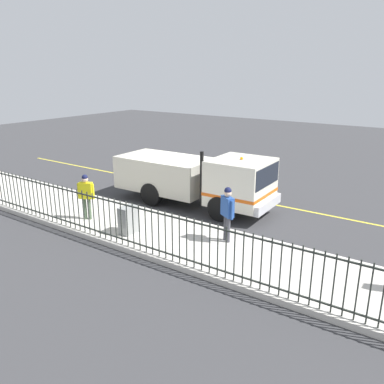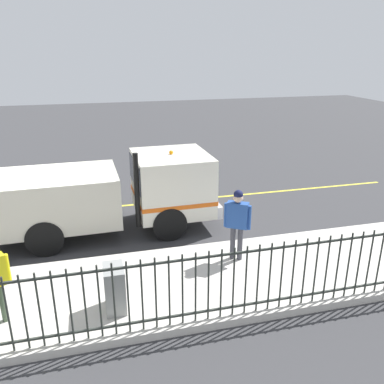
# 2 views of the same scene
# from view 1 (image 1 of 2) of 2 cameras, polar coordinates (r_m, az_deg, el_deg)

# --- Properties ---
(ground_plane) EXTENTS (59.58, 59.58, 0.00)m
(ground_plane) POSITION_cam_1_polar(r_m,az_deg,el_deg) (17.07, -3.67, -1.22)
(ground_plane) COLOR #38383A
(ground_plane) RESTS_ON ground
(sidewalk_slab) EXTENTS (3.18, 27.08, 0.17)m
(sidewalk_slab) POSITION_cam_1_polar(r_m,az_deg,el_deg) (14.83, -11.31, -4.08)
(sidewalk_slab) COLOR beige
(sidewalk_slab) RESTS_ON ground
(lane_marking) EXTENTS (0.12, 24.38, 0.01)m
(lane_marking) POSITION_cam_1_polar(r_m,az_deg,el_deg) (18.69, 0.32, 0.46)
(lane_marking) COLOR yellow
(lane_marking) RESTS_ON ground
(work_truck) EXTENTS (2.37, 6.86, 2.53)m
(work_truck) POSITION_cam_1_polar(r_m,az_deg,el_deg) (15.95, 1.27, 2.19)
(work_truck) COLOR silver
(work_truck) RESTS_ON ground
(worker_standing) EXTENTS (0.46, 0.57, 1.79)m
(worker_standing) POSITION_cam_1_polar(r_m,az_deg,el_deg) (12.31, 5.14, -2.40)
(worker_standing) COLOR #264C99
(worker_standing) RESTS_ON sidewalk_slab
(pedestrian_distant) EXTENTS (0.41, 0.56, 1.68)m
(pedestrian_distant) POSITION_cam_1_polar(r_m,az_deg,el_deg) (14.64, -15.09, -0.02)
(pedestrian_distant) COLOR yellow
(pedestrian_distant) RESTS_ON sidewalk_slab
(iron_fence) EXTENTS (0.04, 23.06, 1.45)m
(iron_fence) POSITION_cam_1_polar(r_m,az_deg,el_deg) (13.67, -15.77, -2.59)
(iron_fence) COLOR #2D332D
(iron_fence) RESTS_ON sidewalk_slab
(utility_cabinet) EXTENTS (0.61, 0.39, 0.93)m
(utility_cabinet) POSITION_cam_1_polar(r_m,az_deg,el_deg) (13.26, -9.21, -4.02)
(utility_cabinet) COLOR gray
(utility_cabinet) RESTS_ON sidewalk_slab
(traffic_cone) EXTENTS (0.51, 0.51, 0.73)m
(traffic_cone) POSITION_cam_1_polar(r_m,az_deg,el_deg) (19.13, -1.97, 1.97)
(traffic_cone) COLOR orange
(traffic_cone) RESTS_ON ground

